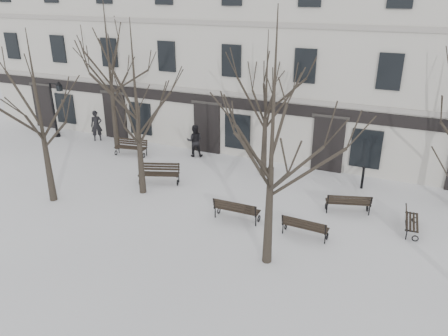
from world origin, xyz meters
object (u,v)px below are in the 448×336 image
Objects in this scene: tree_1 at (135,89)px; bench_0 at (159,173)px; tree_2 at (273,115)px; bench_2 at (305,226)px; tree_0 at (37,99)px; bench_4 at (348,202)px; bench_5 at (410,221)px; bench_1 at (236,209)px; lamp_post at (56,105)px; bench_3 at (131,147)px.

tree_1 is 3.79× the size of bench_0.
bench_2 is at bearing 69.12° from tree_2.
tree_2 is (10.51, -0.64, 0.66)m from tree_0.
bench_4 is 2.56m from bench_5.
bench_1 is at bearing 14.21° from bench_4.
bench_2 is (11.32, 1.48, -4.24)m from tree_0.
tree_0 reaches higher than lamp_post.
bench_0 is 4.49m from bench_3.
bench_2 is at bearing 7.47° from tree_0.
bench_3 is (-8.50, 4.66, -0.02)m from bench_1.
bench_3 is (-0.12, 6.31, -4.21)m from tree_0.
lamp_post is at bearing 155.06° from tree_2.
bench_3 is at bearing 77.74° from bench_5.
tree_2 is at bearing 131.33° from bench_5.
lamp_post is (-9.76, 3.59, 1.57)m from bench_0.
lamp_post reaches higher than bench_3.
bench_4 is (12.63, -2.12, 0.00)m from bench_3.
tree_2 reaches higher than tree_0.
bench_1 is 0.53× the size of lamp_post.
bench_5 is (3.70, 2.19, -0.04)m from bench_2.
bench_5 is at bearing -9.32° from lamp_post.
tree_0 is 2.07× the size of lamp_post.
tree_1 reaches higher than tree_0.
bench_0 is at bearing -22.02° from bench_1.
tree_2 is 5.77m from bench_1.
bench_5 is at bearing -20.29° from bench_0.
tree_0 is 16.04m from bench_5.
bench_3 reaches higher than bench_5.
lamp_post is (-6.19, 0.87, 1.60)m from bench_3.
bench_3 is 6.45m from lamp_post.
bench_2 is at bearing -31.99° from bench_3.
tree_1 reaches higher than lamp_post.
bench_1 is 15.78m from lamp_post.
tree_0 is at bearing 101.35° from bench_5.
bench_5 is (4.51, 4.32, -4.93)m from tree_2.
tree_2 is 18.83m from lamp_post.
bench_0 is 11.56m from bench_5.
lamp_post is at bearing -15.08° from bench_2.
tree_1 is 4.38× the size of bench_2.
bench_1 is (8.38, 1.64, -4.20)m from tree_0.
tree_1 reaches higher than bench_5.
tree_0 is at bearing -144.35° from tree_1.
tree_0 is 6.50m from bench_0.
bench_1 reaches higher than bench_4.
bench_0 is 8.14m from bench_2.
bench_3 is 0.99× the size of bench_4.
lamp_post is at bearing 139.04° from bench_0.
bench_1 is 2.94m from bench_2.
lamp_post reaches higher than bench_1.
bench_3 is (-11.43, 4.82, 0.02)m from bench_2.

